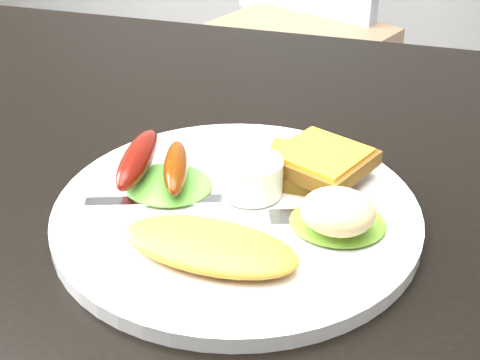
{
  "coord_description": "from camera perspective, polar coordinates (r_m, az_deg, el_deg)",
  "views": [
    {
      "loc": [
        0.12,
        -0.49,
        1.06
      ],
      "look_at": [
        -0.01,
        -0.05,
        0.78
      ],
      "focal_mm": 50.0,
      "sensor_mm": 36.0,
      "label": 1
    }
  ],
  "objects": [
    {
      "name": "sausage_b",
      "position": [
        0.56,
        -5.5,
        1.13
      ],
      "size": [
        0.05,
        0.09,
        0.02
      ],
      "primitive_type": "ellipsoid",
      "rotation": [
        0.0,
        0.0,
        0.33
      ],
      "color": "#672B00",
      "rests_on": "lettuce_left"
    },
    {
      "name": "plate",
      "position": [
        0.54,
        -0.29,
        -2.87
      ],
      "size": [
        0.3,
        0.3,
        0.01
      ],
      "primitive_type": "cylinder",
      "color": "white",
      "rests_on": "dining_table"
    },
    {
      "name": "toast_b",
      "position": [
        0.57,
        7.0,
        1.66
      ],
      "size": [
        0.1,
        0.1,
        0.01
      ],
      "primitive_type": "cube",
      "rotation": [
        0.0,
        0.0,
        -0.41
      ],
      "color": "#8C5A19",
      "rests_on": "toast_a"
    },
    {
      "name": "dining_chair",
      "position": [
        1.81,
        4.15,
        11.66
      ],
      "size": [
        0.58,
        0.58,
        0.05
      ],
      "primitive_type": "cube",
      "rotation": [
        0.0,
        0.0,
        -0.4
      ],
      "color": "tan",
      "rests_on": "ground"
    },
    {
      "name": "dining_table",
      "position": [
        0.6,
        1.79,
        -1.94
      ],
      "size": [
        1.2,
        0.8,
        0.04
      ],
      "primitive_type": "cube",
      "color": "black",
      "rests_on": "ground"
    },
    {
      "name": "lettuce_right",
      "position": [
        0.52,
        8.34,
        -3.6
      ],
      "size": [
        0.08,
        0.08,
        0.01
      ],
      "primitive_type": "ellipsoid",
      "rotation": [
        0.0,
        0.0,
        0.14
      ],
      "color": "#529720",
      "rests_on": "plate"
    },
    {
      "name": "toast_a",
      "position": [
        0.58,
        5.57,
        1.03
      ],
      "size": [
        0.07,
        0.07,
        0.01
      ],
      "primitive_type": "cube",
      "rotation": [
        0.0,
        0.0,
        -0.02
      ],
      "color": "brown",
      "rests_on": "plate"
    },
    {
      "name": "potato_salad",
      "position": [
        0.5,
        8.34,
        -2.66
      ],
      "size": [
        0.06,
        0.05,
        0.03
      ],
      "primitive_type": "ellipsoid",
      "rotation": [
        0.0,
        0.0,
        -0.0
      ],
      "color": "#F8E9B8",
      "rests_on": "lettuce_right"
    },
    {
      "name": "lettuce_left",
      "position": [
        0.57,
        -6.18,
        -0.38
      ],
      "size": [
        0.08,
        0.08,
        0.01
      ],
      "primitive_type": "ellipsoid",
      "rotation": [
        0.0,
        0.0,
        -0.11
      ],
      "color": "green",
      "rests_on": "plate"
    },
    {
      "name": "ramekin",
      "position": [
        0.55,
        0.99,
        0.31
      ],
      "size": [
        0.06,
        0.06,
        0.03
      ],
      "primitive_type": "cylinder",
      "rotation": [
        0.0,
        0.0,
        0.31
      ],
      "color": "white",
      "rests_on": "plate"
    },
    {
      "name": "sausage_a",
      "position": [
        0.57,
        -8.73,
        1.81
      ],
      "size": [
        0.04,
        0.1,
        0.02
      ],
      "primitive_type": "ellipsoid",
      "rotation": [
        0.0,
        0.0,
        0.13
      ],
      "color": "#700203",
      "rests_on": "lettuce_left"
    },
    {
      "name": "fork",
      "position": [
        0.55,
        -5.21,
        -1.8
      ],
      "size": [
        0.15,
        0.06,
        0.0
      ],
      "primitive_type": "cube",
      "rotation": [
        0.0,
        0.0,
        0.33
      ],
      "color": "#ADAFB7",
      "rests_on": "plate"
    },
    {
      "name": "omelette",
      "position": [
        0.48,
        -2.56,
        -5.62
      ],
      "size": [
        0.14,
        0.07,
        0.02
      ],
      "primitive_type": "ellipsoid",
      "rotation": [
        0.0,
        0.0,
        -0.07
      ],
      "color": "#FFAB2F",
      "rests_on": "plate"
    }
  ]
}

